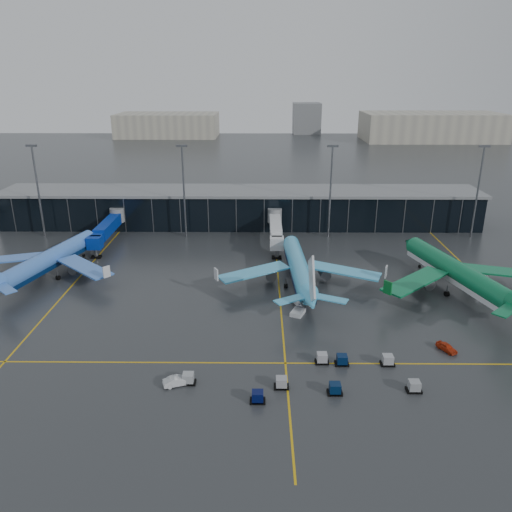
{
  "coord_description": "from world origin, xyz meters",
  "views": [
    {
      "loc": [
        5.95,
        -83.63,
        43.67
      ],
      "look_at": [
        5.0,
        18.0,
        6.0
      ],
      "focal_mm": 35.0,
      "sensor_mm": 36.0,
      "label": 1
    }
  ],
  "objects_px": {
    "service_van_red": "(447,347)",
    "airliner_klm_near": "(299,256)",
    "airliner_arkefly": "(49,248)",
    "mobile_airstair": "(298,311)",
    "baggage_carts": "(317,376)",
    "service_van_white": "(178,381)",
    "airliner_aer_lingus": "(458,260)"
  },
  "relations": [
    {
      "from": "airliner_aer_lingus",
      "to": "baggage_carts",
      "type": "height_order",
      "value": "airliner_aer_lingus"
    },
    {
      "from": "airliner_arkefly",
      "to": "baggage_carts",
      "type": "relative_size",
      "value": 1.19
    },
    {
      "from": "airliner_arkefly",
      "to": "mobile_airstair",
      "type": "relative_size",
      "value": 11.01
    },
    {
      "from": "airliner_arkefly",
      "to": "airliner_aer_lingus",
      "type": "height_order",
      "value": "airliner_aer_lingus"
    },
    {
      "from": "airliner_arkefly",
      "to": "baggage_carts",
      "type": "bearing_deg",
      "value": -21.42
    },
    {
      "from": "airliner_arkefly",
      "to": "airliner_klm_near",
      "type": "relative_size",
      "value": 1.0
    },
    {
      "from": "airliner_arkefly",
      "to": "airliner_klm_near",
      "type": "height_order",
      "value": "airliner_arkefly"
    },
    {
      "from": "airliner_aer_lingus",
      "to": "service_van_white",
      "type": "xyz_separation_m",
      "value": [
        -53.22,
        -34.65,
        -6.22
      ]
    },
    {
      "from": "service_van_red",
      "to": "airliner_arkefly",
      "type": "bearing_deg",
      "value": 130.04
    },
    {
      "from": "airliner_aer_lingus",
      "to": "service_van_red",
      "type": "distance_m",
      "value": 27.26
    },
    {
      "from": "baggage_carts",
      "to": "service_van_red",
      "type": "xyz_separation_m",
      "value": [
        22.5,
        8.79,
        -0.11
      ]
    },
    {
      "from": "airliner_klm_near",
      "to": "service_van_white",
      "type": "relative_size",
      "value": 9.59
    },
    {
      "from": "airliner_aer_lingus",
      "to": "mobile_airstair",
      "type": "bearing_deg",
      "value": -175.77
    },
    {
      "from": "baggage_carts",
      "to": "mobile_airstair",
      "type": "xyz_separation_m",
      "value": [
        -1.35,
        21.79,
        0.01
      ]
    },
    {
      "from": "mobile_airstair",
      "to": "service_van_white",
      "type": "bearing_deg",
      "value": -106.99
    },
    {
      "from": "service_van_red",
      "to": "airliner_klm_near",
      "type": "bearing_deg",
      "value": 101.91
    },
    {
      "from": "airliner_aer_lingus",
      "to": "service_van_white",
      "type": "relative_size",
      "value": 10.35
    },
    {
      "from": "baggage_carts",
      "to": "service_van_red",
      "type": "height_order",
      "value": "baggage_carts"
    },
    {
      "from": "mobile_airstair",
      "to": "service_van_red",
      "type": "bearing_deg",
      "value": -5.61
    },
    {
      "from": "mobile_airstair",
      "to": "airliner_aer_lingus",
      "type": "bearing_deg",
      "value": 41.84
    },
    {
      "from": "airliner_aer_lingus",
      "to": "baggage_carts",
      "type": "relative_size",
      "value": 1.28
    },
    {
      "from": "airliner_klm_near",
      "to": "service_van_red",
      "type": "xyz_separation_m",
      "value": [
        22.81,
        -27.62,
        -5.78
      ]
    },
    {
      "from": "service_van_red",
      "to": "service_van_white",
      "type": "xyz_separation_m",
      "value": [
        -43.21,
        -10.08,
        0.07
      ]
    },
    {
      "from": "airliner_klm_near",
      "to": "airliner_aer_lingus",
      "type": "relative_size",
      "value": 0.93
    },
    {
      "from": "baggage_carts",
      "to": "airliner_klm_near",
      "type": "bearing_deg",
      "value": 90.48
    },
    {
      "from": "baggage_carts",
      "to": "airliner_arkefly",
      "type": "bearing_deg",
      "value": 143.78
    },
    {
      "from": "service_van_white",
      "to": "airliner_arkefly",
      "type": "bearing_deg",
      "value": 20.17
    },
    {
      "from": "airliner_arkefly",
      "to": "airliner_klm_near",
      "type": "distance_m",
      "value": 55.86
    },
    {
      "from": "mobile_airstair",
      "to": "service_van_white",
      "type": "height_order",
      "value": "mobile_airstair"
    },
    {
      "from": "airliner_klm_near",
      "to": "airliner_aer_lingus",
      "type": "height_order",
      "value": "airliner_aer_lingus"
    },
    {
      "from": "mobile_airstair",
      "to": "baggage_carts",
      "type": "bearing_deg",
      "value": -63.47
    },
    {
      "from": "airliner_klm_near",
      "to": "airliner_aer_lingus",
      "type": "xyz_separation_m",
      "value": [
        32.81,
        -3.06,
        0.51
      ]
    }
  ]
}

